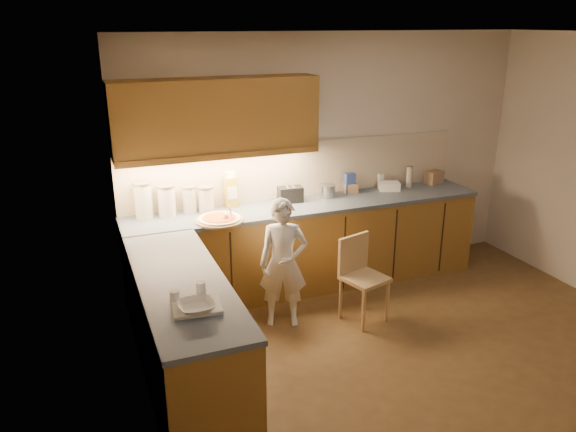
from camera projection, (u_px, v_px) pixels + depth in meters
The scene contains 24 objects.
room at pixel (448, 166), 4.14m from camera, with size 4.54×4.50×2.62m.
l_counter at pixel (274, 270), 5.32m from camera, with size 3.77×2.62×0.92m.
backsplash at pixel (298, 170), 5.91m from camera, with size 3.75×0.02×0.58m, color beige.
upper_cabinets at pixel (216, 116), 5.25m from camera, with size 1.95×0.36×0.73m.
pizza_on_board at pixel (220, 219), 5.24m from camera, with size 0.45×0.45×0.18m.
child at pixel (283, 263), 5.10m from camera, with size 0.44×0.29×1.21m, color white.
wooden_chair at pixel (360, 272), 5.25m from camera, with size 0.45×0.45×0.81m.
mixing_bowl at pixel (196, 307), 3.61m from camera, with size 0.24×0.24×0.06m, color silver.
canister_a at pixel (143, 200), 5.27m from camera, with size 0.18×0.18×0.35m.
canister_b at pixel (167, 200), 5.34m from camera, with size 0.18×0.18×0.31m.
canister_c at pixel (190, 199), 5.44m from camera, with size 0.14×0.14×0.27m.
canister_d at pixel (206, 199), 5.47m from camera, with size 0.16×0.16×0.26m.
oil_jug at pixel (231, 191), 5.61m from camera, with size 0.13×0.09×0.36m.
toaster at pixel (290, 194), 5.78m from camera, with size 0.26×0.16×0.16m.
steel_pot at pixel (327, 191), 5.95m from camera, with size 0.18×0.18×0.14m.
blue_box at pixel (350, 183), 6.07m from camera, with size 0.11×0.08×0.22m, color #2F438D.
card_box_a at pixel (350, 188), 6.11m from camera, with size 0.15×0.10×0.10m, color tan.
white_bottle at pixel (380, 181), 6.25m from camera, with size 0.05×0.05×0.16m, color silver.
flat_pack at pixel (389, 186), 6.20m from camera, with size 0.22×0.16×0.09m, color white.
tall_jar at pixel (409, 177), 6.30m from camera, with size 0.08×0.08×0.24m.
card_box_b at pixel (434, 177), 6.45m from camera, with size 0.18×0.14×0.14m, color #A47E58.
dough_cloth at pixel (197, 307), 3.65m from camera, with size 0.31×0.25×0.02m, color white.
spice_jar_a at pixel (175, 297), 3.72m from camera, with size 0.06×0.06×0.09m, color white.
spice_jar_b at pixel (201, 288), 3.84m from camera, with size 0.06×0.06×0.09m, color white.
Camera 1 is at (-2.58, -3.32, 2.69)m, focal length 35.00 mm.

